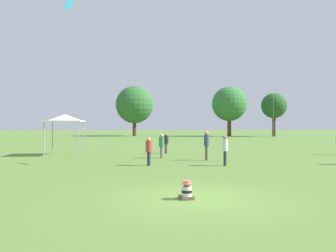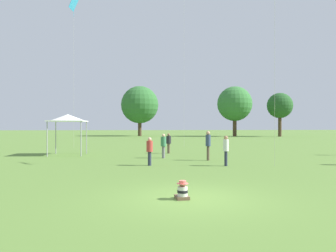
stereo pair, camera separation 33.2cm
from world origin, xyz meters
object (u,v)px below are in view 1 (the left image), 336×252
object	(u,v)px
person_standing_3	(149,149)
kite_1	(70,6)
person_standing_7	(162,144)
distant_tree_1	(274,106)
person_standing_4	(206,143)
seated_toddler	(187,191)
canopy_tent	(65,118)
distant_tree_0	(229,104)
person_standing_2	(166,142)
distant_tree_2	(134,105)
person_standing_5	(225,148)

from	to	relation	value
person_standing_3	kite_1	xyz separation A→B (m)	(-6.91, 15.27, 13.14)
person_standing_7	distant_tree_1	size ratio (longest dim) A/B	0.19
person_standing_4	kite_1	xyz separation A→B (m)	(-10.69, 12.98, 12.93)
person_standing_7	seated_toddler	bearing A→B (deg)	-11.90
canopy_tent	distant_tree_0	xyz separation A→B (m)	(25.13, 40.15, 3.89)
person_standing_2	person_standing_3	bearing A→B (deg)	-94.14
kite_1	canopy_tent	bearing A→B (deg)	61.07
person_standing_2	distant_tree_0	xyz separation A→B (m)	(17.49, 39.42, 5.71)
distant_tree_2	distant_tree_1	bearing A→B (deg)	-12.10
person_standing_3	distant_tree_2	bearing A→B (deg)	-80.61
person_standing_5	distant_tree_2	world-z (taller)	distant_tree_2
distant_tree_1	person_standing_3	bearing A→B (deg)	-121.77
kite_1	distant_tree_0	world-z (taller)	kite_1
person_standing_2	canopy_tent	distance (m)	7.88
person_standing_2	distant_tree_1	bearing A→B (deg)	64.22
person_standing_2	distant_tree_2	bearing A→B (deg)	101.48
person_standing_2	person_standing_3	distance (m)	7.94
person_standing_7	distant_tree_2	size ratio (longest dim) A/B	0.16
seated_toddler	distant_tree_0	distance (m)	58.89
person_standing_4	distant_tree_2	distance (m)	49.56
distant_tree_0	seated_toddler	bearing A→B (deg)	-108.61
person_standing_4	kite_1	bearing A→B (deg)	102.67
person_standing_2	canopy_tent	world-z (taller)	canopy_tent
person_standing_3	distant_tree_1	size ratio (longest dim) A/B	0.18
person_standing_5	distant_tree_2	xyz separation A→B (m)	(-4.10, 52.01, 5.60)
person_standing_3	person_standing_7	xyz separation A→B (m)	(1.10, 4.01, 0.05)
seated_toddler	person_standing_3	bearing A→B (deg)	88.41
distant_tree_1	distant_tree_2	world-z (taller)	distant_tree_2
person_standing_3	distant_tree_0	bearing A→B (deg)	-102.85
seated_toddler	distant_tree_2	bearing A→B (deg)	84.63
person_standing_2	seated_toddler	bearing A→B (deg)	-85.10
person_standing_5	person_standing_7	distance (m)	5.52
kite_1	person_standing_2	bearing A→B (deg)	102.69
distant_tree_2	person_standing_4	bearing A→B (deg)	-85.63
seated_toddler	distant_tree_1	distance (m)	60.63
person_standing_3	distant_tree_1	distance (m)	53.64
person_standing_3	person_standing_5	distance (m)	4.17
distant_tree_0	distant_tree_2	distance (m)	19.75
canopy_tent	distant_tree_0	size ratio (longest dim) A/B	0.30
person_standing_2	person_standing_4	bearing A→B (deg)	-61.04
person_standing_7	canopy_tent	world-z (taller)	canopy_tent
person_standing_7	distant_tree_2	bearing A→B (deg)	171.54
distant_tree_1	distant_tree_2	distance (m)	28.72
person_standing_2	person_standing_5	distance (m)	8.64
person_standing_4	canopy_tent	distance (m)	10.81
canopy_tent	distant_tree_2	distance (m)	44.95
distant_tree_1	distant_tree_2	xyz separation A→B (m)	(-28.08, 6.02, 0.41)
kite_1	distant_tree_2	bearing A→B (deg)	-137.36
person_standing_5	kite_1	bearing A→B (deg)	-75.65
distant_tree_2	kite_1	bearing A→B (deg)	-100.87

